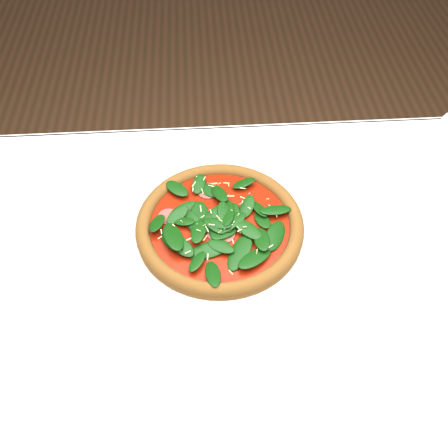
{
  "coord_description": "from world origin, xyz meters",
  "views": [
    {
      "loc": [
        -0.1,
        -0.51,
        1.5
      ],
      "look_at": [
        -0.06,
        0.09,
        0.77
      ],
      "focal_mm": 40.0,
      "sensor_mm": 36.0,
      "label": 1
    }
  ],
  "objects": [
    {
      "name": "plate",
      "position": [
        -0.07,
        0.08,
        0.76
      ],
      "size": [
        0.37,
        0.37,
        0.02
      ],
      "color": "silver",
      "rests_on": "dining_table"
    },
    {
      "name": "dining_table",
      "position": [
        0.0,
        0.0,
        0.65
      ],
      "size": [
        1.21,
        0.81,
        0.75
      ],
      "color": "silver",
      "rests_on": "ground"
    },
    {
      "name": "ground",
      "position": [
        0.0,
        0.0,
        0.0
      ],
      "size": [
        6.0,
        6.0,
        0.0
      ],
      "primitive_type": "plane",
      "color": "brown",
      "rests_on": "ground"
    },
    {
      "name": "pizza",
      "position": [
        -0.07,
        0.08,
        0.78
      ],
      "size": [
        0.38,
        0.38,
        0.04
      ],
      "rotation": [
        0.0,
        0.0,
        0.23
      ],
      "color": "brown",
      "rests_on": "plate"
    }
  ]
}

